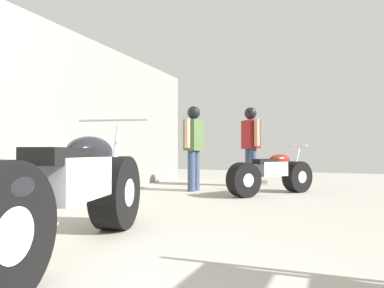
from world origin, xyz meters
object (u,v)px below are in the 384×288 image
(mechanic_in_blue, at_px, (251,139))
(mechanic_with_helmet, at_px, (194,140))
(motorcycle_maroon_cruiser, at_px, (72,194))
(motorcycle_black_naked, at_px, (271,174))

(mechanic_in_blue, xyz_separation_m, mechanic_with_helmet, (-0.77, -1.34, -0.06))
(motorcycle_maroon_cruiser, bearing_deg, mechanic_in_blue, 91.19)
(mechanic_with_helmet, bearing_deg, mechanic_in_blue, 60.15)
(motorcycle_black_naked, distance_m, mechanic_with_helmet, 1.60)
(mechanic_with_helmet, bearing_deg, motorcycle_black_naked, 3.13)
(motorcycle_maroon_cruiser, distance_m, mechanic_with_helmet, 4.01)
(mechanic_in_blue, bearing_deg, motorcycle_black_naked, -61.20)
(motorcycle_maroon_cruiser, relative_size, motorcycle_black_naked, 1.33)
(mechanic_with_helmet, bearing_deg, motorcycle_maroon_cruiser, -77.21)
(mechanic_in_blue, bearing_deg, motorcycle_maroon_cruiser, -88.81)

